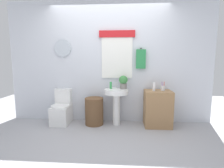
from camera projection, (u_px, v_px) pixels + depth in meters
The scene contains 11 objects.
ground_plane at pixel (104, 143), 2.89m from camera, with size 8.00×8.00×0.00m, color #A3A3A8.
back_wall at pixel (110, 62), 3.84m from camera, with size 4.40×0.18×2.60m.
toilet at pixel (62, 110), 3.79m from camera, with size 0.38×0.51×0.75m.
laundry_hamper at pixel (94, 111), 3.71m from camera, with size 0.38×0.38×0.57m, color brown.
pedestal_sink at pixel (116, 98), 3.64m from camera, with size 0.49×0.49×0.76m.
faucet at pixel (117, 86), 3.72m from camera, with size 0.03×0.03×0.10m, color silver.
wooden_cabinet at pixel (158, 108), 3.61m from camera, with size 0.54×0.44×0.74m, color #9E754C.
soap_bottle at pixel (111, 85), 3.66m from camera, with size 0.05×0.05×0.14m, color green.
potted_plant at pixel (123, 82), 3.64m from camera, with size 0.18×0.18×0.28m.
lotion_bottle at pixel (154, 87), 3.51m from camera, with size 0.05×0.05×0.17m, color white.
toothbrush_cup at pixel (163, 88), 3.56m from camera, with size 0.08×0.08×0.18m.
Camera 1 is at (0.32, -2.71, 1.37)m, focal length 28.21 mm.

